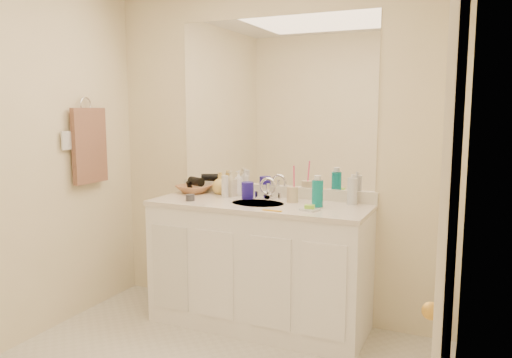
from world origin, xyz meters
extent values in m
cube|color=#F5E7C0|center=(0.00, 1.30, 1.20)|extent=(2.60, 0.02, 2.40)
cube|color=#F5E7C0|center=(1.30, 0.00, 1.20)|extent=(0.02, 2.60, 2.40)
cube|color=white|center=(0.00, 1.02, 0.42)|extent=(1.50, 0.55, 0.85)
cube|color=silver|center=(0.00, 1.02, 0.86)|extent=(1.52, 0.57, 0.03)
cube|color=silver|center=(0.00, 1.29, 0.92)|extent=(1.52, 0.03, 0.08)
cylinder|color=#BCB4A4|center=(0.00, 1.00, 0.87)|extent=(0.37, 0.37, 0.02)
cylinder|color=silver|center=(0.00, 1.18, 0.94)|extent=(0.02, 0.02, 0.11)
cube|color=white|center=(0.00, 1.29, 1.56)|extent=(1.48, 0.01, 1.20)
cylinder|color=#201591|center=(-0.13, 1.13, 0.94)|extent=(0.11, 0.11, 0.12)
cylinder|color=#CEB891|center=(0.21, 1.13, 0.93)|extent=(0.09, 0.09, 0.11)
cylinder|color=#FF437D|center=(0.22, 1.13, 1.03)|extent=(0.02, 0.04, 0.21)
cylinder|color=#0A8082|center=(0.41, 1.05, 0.97)|extent=(0.08, 0.08, 0.17)
cylinder|color=silver|center=(0.60, 1.22, 0.97)|extent=(0.08, 0.08, 0.18)
cube|color=silver|center=(0.40, 0.91, 0.89)|extent=(0.13, 0.12, 0.01)
cube|color=#92E036|center=(0.40, 0.91, 0.90)|extent=(0.07, 0.06, 0.02)
cube|color=orange|center=(0.19, 0.80, 0.88)|extent=(0.13, 0.03, 0.01)
cylinder|color=#36363D|center=(-0.47, 0.89, 0.90)|extent=(0.07, 0.07, 0.04)
cylinder|color=silver|center=(-0.31, 1.11, 0.96)|extent=(0.05, 0.05, 0.16)
imported|color=white|center=(-0.26, 1.24, 0.97)|extent=(0.08, 0.08, 0.18)
imported|color=beige|center=(-0.30, 1.18, 0.97)|extent=(0.09, 0.10, 0.18)
imported|color=#E0B957|center=(-0.41, 1.23, 0.96)|extent=(0.15, 0.15, 0.16)
imported|color=#A66A43|center=(-0.61, 1.18, 0.91)|extent=(0.29, 0.29, 0.06)
cylinder|color=black|center=(-0.59, 1.18, 0.97)|extent=(0.15, 0.11, 0.07)
torus|color=silver|center=(-1.27, 0.77, 1.55)|extent=(0.01, 0.11, 0.11)
cube|color=brown|center=(-1.25, 0.77, 1.25)|extent=(0.04, 0.32, 0.55)
cube|color=silver|center=(-1.27, 0.57, 1.30)|extent=(0.01, 0.08, 0.13)
cube|color=white|center=(1.29, -0.30, 1.00)|extent=(0.02, 0.82, 2.00)
camera|label=1|loc=(1.36, -2.06, 1.52)|focal=35.00mm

